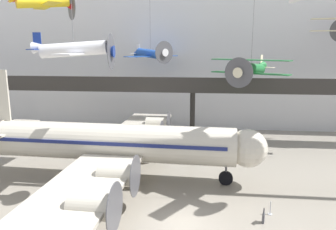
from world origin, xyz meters
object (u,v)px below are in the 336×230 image
Objects in this scene: suspended_plane_yellow_lowwing at (43,2)px; info_sign_pedestal at (264,217)px; airliner_silver_main at (109,143)px; suspended_plane_blue_trainer at (150,54)px; suspended_plane_green_biplane at (251,68)px; suspended_plane_white_twin at (74,50)px; stanchion_barrier at (270,210)px.

info_sign_pedestal is (23.15, -15.40, -17.13)m from suspended_plane_yellow_lowwing.
suspended_plane_yellow_lowwing is 32.66m from info_sign_pedestal.
suspended_plane_blue_trainer reaches higher than airliner_silver_main.
info_sign_pedestal is at bearing 26.60° from suspended_plane_green_biplane.
suspended_plane_blue_trainer reaches higher than info_sign_pedestal.
suspended_plane_green_biplane reaches higher than airliner_silver_main.
suspended_plane_white_twin reaches higher than suspended_plane_green_biplane.
info_sign_pedestal is (13.44, -6.96, -3.13)m from airliner_silver_main.
suspended_plane_yellow_lowwing reaches higher than suspended_plane_white_twin.
airliner_silver_main is at bearing 170.48° from info_sign_pedestal.
suspended_plane_yellow_lowwing is (-9.71, 8.44, 14.01)m from airliner_silver_main.
suspended_plane_green_biplane is 1.18× the size of suspended_plane_blue_trainer.
suspended_plane_blue_trainer is at bearing 78.58° from suspended_plane_white_twin.
stanchion_barrier is 0.87× the size of info_sign_pedestal.
suspended_plane_blue_trainer is (2.67, 20.99, -0.75)m from suspended_plane_white_twin.
suspended_plane_white_twin is 9.98× the size of stanchion_barrier.
airliner_silver_main is 2.58× the size of suspended_plane_green_biplane.
airliner_silver_main is 4.37× the size of suspended_plane_yellow_lowwing.
suspended_plane_blue_trainer is at bearing 134.70° from info_sign_pedestal.
suspended_plane_white_twin reaches higher than stanchion_barrier.
suspended_plane_blue_trainer is (-12.88, 7.43, 1.44)m from suspended_plane_green_biplane.
stanchion_barrier is at bearing 78.50° from info_sign_pedestal.
info_sign_pedestal is at bearing -24.97° from airliner_silver_main.
suspended_plane_blue_trainer is (1.41, 16.83, 8.02)m from airliner_silver_main.
info_sign_pedestal reaches higher than stanchion_barrier.
suspended_plane_blue_trainer is 28.22m from stanchion_barrier.
suspended_plane_green_biplane is (23.99, 0.96, -7.42)m from suspended_plane_yellow_lowwing.
suspended_plane_yellow_lowwing is 6.27× the size of info_sign_pedestal.
suspended_plane_yellow_lowwing is at bearing -98.38° from suspended_plane_blue_trainer.
stanchion_barrier is 1.50m from info_sign_pedestal.
suspended_plane_green_biplane reaches higher than info_sign_pedestal.
suspended_plane_yellow_lowwing is at bearing -58.19° from suspended_plane_green_biplane.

